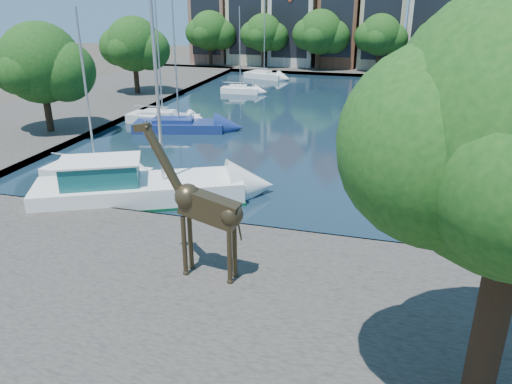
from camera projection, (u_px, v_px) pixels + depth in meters
ground at (276, 237)px, 23.25m from camera, size 160.00×160.00×0.00m
water_basin at (338, 119)px, 44.68m from camera, size 38.00×50.00×0.08m
near_quay at (228, 321)px, 16.91m from camera, size 50.00×14.00×0.50m
far_quay at (365, 68)px, 73.19m from camera, size 60.00×16.00×0.50m
left_quay at (93, 101)px, 50.83m from camera, size 14.00×52.00×0.50m
townhouse_west_end at (216, 14)px, 76.25m from camera, size 5.44×9.18×14.93m
townhouse_west_mid at (253, 9)px, 74.43m from camera, size 5.94×9.18×16.79m
townhouse_west_inner at (296, 15)px, 73.14m from camera, size 6.43×9.18×15.15m
townhouse_center at (341, 8)px, 71.14m from camera, size 5.44×9.18×16.93m
townhouse_east_inner at (384, 14)px, 69.88m from camera, size 5.94×9.18×15.79m
townhouse_east_mid at (433, 11)px, 68.12m from camera, size 6.43×9.18×16.65m
townhouse_east_end at (483, 20)px, 66.87m from camera, size 5.44×9.18×14.43m
far_tree_far_west at (210, 32)px, 71.88m from camera, size 7.28×5.60×7.68m
far_tree_west at (264, 34)px, 69.93m from camera, size 6.76×5.20×7.36m
far_tree_mid_west at (321, 34)px, 67.85m from camera, size 7.80×6.00×8.00m
far_tree_mid_east at (381, 36)px, 65.92m from camera, size 7.02×5.40×7.52m
far_tree_east at (445, 37)px, 63.89m from camera, size 7.54×5.80×7.84m
side_tree_left_near at (42, 66)px, 37.12m from camera, size 7.80×6.00×8.20m
side_tree_left_far at (134, 46)px, 51.71m from camera, size 7.28×5.60×7.88m
giraffe_statue at (201, 206)px, 18.21m from camera, size 4.06×0.81×5.80m
motorsailer at (133, 185)px, 26.59m from camera, size 11.21×7.64×12.40m
sailboat_left_a at (96, 171)px, 29.65m from camera, size 6.51×2.46×9.83m
sailboat_left_b at (179, 124)px, 40.49m from camera, size 7.64×4.26×12.26m
sailboat_left_c at (163, 116)px, 42.80m from camera, size 6.19×2.31×12.45m
sailboat_left_d at (240, 88)px, 55.51m from camera, size 4.31×1.75×9.10m
sailboat_left_e at (264, 74)px, 64.82m from camera, size 5.55×3.24×10.10m
sailboat_right_b at (510, 164)px, 31.04m from camera, size 6.65×3.65×11.14m
sailboat_right_c at (506, 104)px, 47.82m from camera, size 5.09×2.65×9.66m
sailboat_right_d at (462, 86)px, 57.13m from camera, size 5.44×2.03×9.04m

